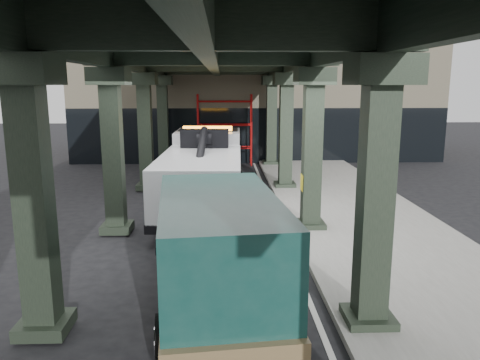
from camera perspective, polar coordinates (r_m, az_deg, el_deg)
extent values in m
plane|color=black|center=(12.82, -1.50, -9.05)|extent=(90.00, 90.00, 0.00)
cube|color=gray|center=(15.40, 15.49, -5.63)|extent=(5.00, 40.00, 0.15)
cube|color=silver|center=(14.82, 5.03, -6.20)|extent=(0.12, 38.00, 0.01)
cube|color=black|center=(8.69, 16.15, -2.27)|extent=(0.55, 0.55, 5.00)
cube|color=black|center=(8.46, 17.01, 12.71)|extent=(1.10, 1.10, 0.50)
cube|color=black|center=(9.49, 15.34, -16.01)|extent=(0.90, 0.90, 0.24)
cube|color=black|center=(14.41, 8.77, 3.39)|extent=(0.55, 0.55, 5.00)
cube|color=black|center=(14.27, 9.05, 12.37)|extent=(1.10, 1.10, 0.50)
cube|color=black|center=(14.91, 8.50, -5.48)|extent=(0.90, 0.90, 0.24)
cube|color=black|center=(20.29, 5.60, 5.79)|extent=(0.55, 0.55, 5.00)
cube|color=black|center=(20.19, 5.73, 12.16)|extent=(1.10, 1.10, 0.50)
cube|color=black|center=(20.65, 5.48, -0.63)|extent=(0.90, 0.90, 0.24)
cube|color=black|center=(26.22, 3.86, 7.10)|extent=(0.55, 0.55, 5.00)
cube|color=black|center=(26.15, 3.92, 12.02)|extent=(1.10, 1.10, 0.50)
cube|color=black|center=(26.50, 3.79, 2.10)|extent=(0.90, 0.90, 0.24)
cube|color=black|center=(8.88, -23.81, -2.51)|extent=(0.55, 0.55, 5.00)
cube|color=black|center=(8.66, -25.03, 12.11)|extent=(1.10, 1.10, 0.50)
cube|color=black|center=(9.67, -22.66, -15.97)|extent=(0.90, 0.90, 0.24)
cube|color=black|center=(14.53, -15.20, 3.18)|extent=(0.55, 0.55, 5.00)
cube|color=black|center=(14.39, -15.68, 12.08)|extent=(1.10, 1.10, 0.50)
cube|color=black|center=(15.02, -14.74, -5.60)|extent=(0.90, 0.90, 0.24)
cube|color=black|center=(20.37, -11.45, 5.64)|extent=(0.55, 0.55, 5.00)
cube|color=black|center=(20.28, -11.71, 11.98)|extent=(1.10, 1.10, 0.50)
cube|color=black|center=(20.73, -11.20, -0.75)|extent=(0.90, 0.90, 0.24)
cube|color=black|center=(26.29, -9.36, 6.99)|extent=(0.55, 0.55, 5.00)
cube|color=black|center=(26.21, -9.53, 11.89)|extent=(1.10, 1.10, 0.50)
cube|color=black|center=(26.57, -9.20, 2.00)|extent=(0.90, 0.90, 0.24)
cube|color=black|center=(14.30, 9.15, 15.57)|extent=(0.35, 32.00, 1.10)
cube|color=black|center=(14.43, -15.86, 15.26)|extent=(0.35, 32.00, 1.10)
cube|color=black|center=(14.05, -3.42, 15.77)|extent=(0.35, 32.00, 1.10)
cube|color=black|center=(14.12, -3.45, 18.60)|extent=(7.40, 32.00, 0.30)
cube|color=#C6B793|center=(32.08, 1.69, 10.60)|extent=(22.00, 10.00, 8.00)
cylinder|color=#AD0D0D|center=(27.06, -5.08, 6.16)|extent=(0.08, 0.08, 4.00)
cylinder|color=#AD0D0D|center=(26.26, -5.16, 5.99)|extent=(0.08, 0.08, 4.00)
cylinder|color=#AD0D0D|center=(27.07, 1.31, 6.20)|extent=(0.08, 0.08, 4.00)
cylinder|color=#AD0D0D|center=(26.27, 1.42, 6.04)|extent=(0.08, 0.08, 4.00)
cylinder|color=#AD0D0D|center=(27.13, -1.87, 4.08)|extent=(3.00, 0.08, 0.08)
cylinder|color=#AD0D0D|center=(27.00, -1.88, 6.82)|extent=(3.00, 0.08, 0.08)
cylinder|color=#AD0D0D|center=(26.92, -1.90, 9.58)|extent=(3.00, 0.08, 0.08)
cube|color=black|center=(16.74, -4.46, -1.42)|extent=(1.39, 8.23, 0.27)
cube|color=white|center=(19.31, -3.88, 3.12)|extent=(2.66, 2.72, 1.97)
cube|color=white|center=(20.52, -3.65, 2.08)|extent=(2.60, 0.86, 0.98)
cube|color=black|center=(19.51, -3.84, 4.83)|extent=(2.46, 1.51, 0.93)
cube|color=white|center=(15.37, -4.85, 0.11)|extent=(2.82, 5.56, 1.53)
cube|color=orange|center=(18.96, -3.96, 6.30)|extent=(1.98, 0.38, 0.17)
cube|color=black|center=(17.36, -4.32, 5.08)|extent=(1.77, 0.72, 0.66)
cylinder|color=black|center=(15.44, -4.84, 3.26)|extent=(0.40, 3.83, 1.47)
cube|color=black|center=(12.96, -5.79, -7.08)|extent=(0.38, 1.54, 0.20)
cube|color=black|center=(12.26, -6.14, -8.46)|extent=(1.76, 0.34, 0.20)
cylinder|color=black|center=(19.93, -7.22, 0.13)|extent=(0.43, 1.22, 1.20)
cylinder|color=silver|center=(19.93, -7.22, 0.13)|extent=(0.45, 0.68, 0.66)
cylinder|color=black|center=(19.78, -0.29, 0.13)|extent=(0.43, 1.22, 1.20)
cylinder|color=silver|center=(19.78, -0.29, 0.13)|extent=(0.45, 0.68, 0.66)
cylinder|color=black|center=(16.44, -8.76, -2.35)|extent=(0.43, 1.22, 1.20)
cylinder|color=silver|center=(16.44, -8.76, -2.35)|extent=(0.45, 0.68, 0.66)
cylinder|color=black|center=(16.25, -0.34, -2.38)|extent=(0.43, 1.22, 1.20)
cylinder|color=silver|center=(16.25, -0.34, -2.38)|extent=(0.45, 0.68, 0.66)
cylinder|color=black|center=(15.08, -9.57, -3.64)|extent=(0.43, 1.22, 1.20)
cylinder|color=silver|center=(15.08, -9.57, -3.64)|extent=(0.45, 0.68, 0.66)
cylinder|color=black|center=(14.88, -0.37, -3.69)|extent=(0.43, 1.22, 1.20)
cylinder|color=silver|center=(14.88, -0.37, -3.69)|extent=(0.45, 0.68, 0.66)
cube|color=#103C36|center=(11.99, -3.90, -5.54)|extent=(2.25, 1.37, 0.94)
cube|color=#103C36|center=(9.15, -2.56, -8.26)|extent=(2.67, 4.90, 2.04)
cube|color=olive|center=(9.84, -2.76, -12.03)|extent=(2.84, 6.05, 0.37)
cube|color=black|center=(11.37, -3.80, -2.12)|extent=(2.07, 0.66, 0.87)
cube|color=black|center=(9.28, -2.78, -4.58)|extent=(2.61, 3.97, 0.57)
cube|color=silver|center=(12.64, -4.07, -6.62)|extent=(2.09, 0.34, 0.31)
cylinder|color=black|center=(12.09, -8.84, -8.27)|extent=(0.38, 0.90, 0.88)
cylinder|color=silver|center=(12.09, -8.84, -8.27)|extent=(0.38, 0.51, 0.48)
cylinder|color=black|center=(12.23, 1.08, -7.89)|extent=(0.38, 0.90, 0.88)
cylinder|color=silver|center=(12.23, 1.08, -7.89)|extent=(0.38, 0.51, 0.48)
cylinder|color=black|center=(8.10, -9.12, -18.76)|extent=(0.38, 0.90, 0.88)
cylinder|color=silver|center=(8.10, -9.12, -18.76)|extent=(0.38, 0.51, 0.48)
cylinder|color=black|center=(8.31, 6.18, -17.84)|extent=(0.38, 0.90, 0.88)
cylinder|color=silver|center=(8.31, 6.18, -17.84)|extent=(0.38, 0.51, 0.48)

